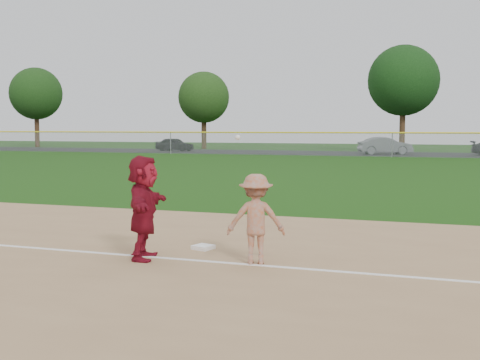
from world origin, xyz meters
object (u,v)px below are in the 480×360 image
(base_runner, at_px, (143,207))
(car_left, at_px, (175,144))
(first_base, at_px, (203,247))
(car_mid, at_px, (385,146))

(base_runner, xyz_separation_m, car_left, (-21.39, 46.99, -0.28))
(first_base, relative_size, car_mid, 0.07)
(base_runner, relative_size, car_mid, 0.40)
(first_base, bearing_deg, car_mid, 90.90)
(first_base, distance_m, base_runner, 1.63)
(car_mid, bearing_deg, first_base, 160.63)
(car_mid, bearing_deg, base_runner, 159.74)
(first_base, xyz_separation_m, car_left, (-22.09, 45.83, 0.64))
(first_base, distance_m, car_mid, 44.74)
(first_base, bearing_deg, car_left, 115.73)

